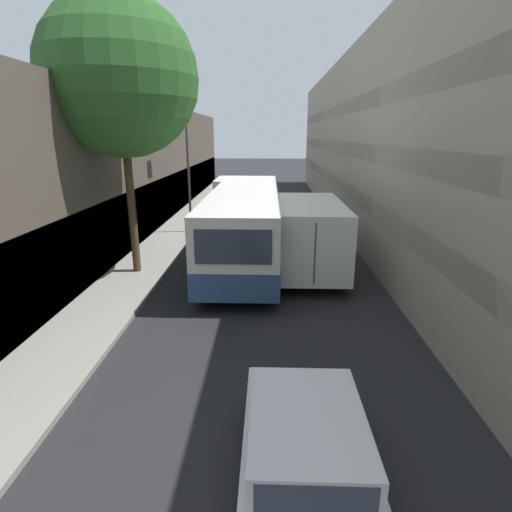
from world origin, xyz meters
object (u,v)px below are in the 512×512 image
at_px(bus, 245,222).
at_px(panel_van, 230,192).
at_px(car_hatchback, 306,458).
at_px(street_tree_left, 120,78).
at_px(street_lamp, 187,140).
at_px(box_truck, 305,230).

xyz_separation_m(bus, panel_van, (-1.81, 12.11, -0.39)).
distance_m(car_hatchback, bus, 11.77).
bearing_deg(street_tree_left, street_lamp, 82.45).
relative_size(box_truck, panel_van, 1.77).
distance_m(bus, street_lamp, 6.13).
bearing_deg(car_hatchback, street_lamp, 106.30).
relative_size(panel_van, street_tree_left, 0.44).
bearing_deg(car_hatchback, street_tree_left, 119.95).
bearing_deg(bus, panel_van, 98.48).
xyz_separation_m(bus, street_lamp, (-3.11, 4.18, 3.22)).
relative_size(car_hatchback, bus, 0.36).
distance_m(box_truck, panel_van, 13.86).
distance_m(car_hatchback, street_tree_left, 12.54).
bearing_deg(car_hatchback, panel_van, 97.98).
bearing_deg(panel_van, bus, -81.52).
xyz_separation_m(box_truck, panel_van, (-4.19, 13.21, -0.32)).
bearing_deg(bus, box_truck, -24.68).
height_order(car_hatchback, panel_van, panel_van).
distance_m(car_hatchback, street_lamp, 16.99).
bearing_deg(street_lamp, car_hatchback, -73.70).
xyz_separation_m(car_hatchback, panel_van, (-3.33, 23.76, 0.45)).
bearing_deg(box_truck, car_hatchback, -94.66).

